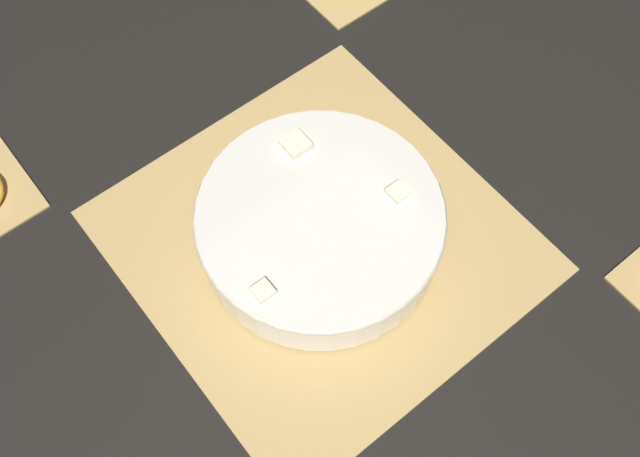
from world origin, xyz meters
name	(u,v)px	position (x,y,z in m)	size (l,w,h in m)	color
ground_plane	(320,241)	(0.00, 0.00, 0.00)	(6.00, 6.00, 0.00)	black
bamboo_mat_center	(320,240)	(0.00, 0.00, 0.00)	(0.43, 0.42, 0.01)	tan
fruit_salad_bowl	(320,223)	(0.00, 0.00, 0.04)	(0.28, 0.28, 0.07)	silver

